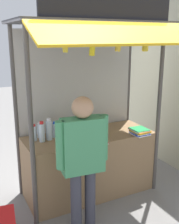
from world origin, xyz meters
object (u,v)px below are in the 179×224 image
water_bottle_center (55,130)px  banana_bunch_inner_right (92,50)px  water_bottle_mid_right (34,133)px  banana_bunch_leftmost (118,46)px  water_bottle_far_left (39,131)px  magazine_stack_far_right (97,141)px  water_bottle_left (87,120)px  vendor_person (83,154)px  banana_bunch_rightmost (145,45)px  water_bottle_rear_center (42,132)px  magazine_stack_mid_left (140,132)px  water_bottle_right (49,130)px  banana_bunch_inner_left (65,47)px

water_bottle_center → banana_bunch_inner_right: bearing=-65.2°
water_bottle_mid_right → banana_bunch_leftmost: bearing=-33.4°
water_bottle_far_left → magazine_stack_far_right: bearing=-39.1°
water_bottle_mid_right → water_bottle_far_left: size_ratio=1.08×
water_bottle_left → vendor_person: size_ratio=0.19×
water_bottle_center → banana_bunch_rightmost: bearing=-30.0°
magazine_stack_far_right → banana_bunch_leftmost: 1.29m
water_bottle_left → banana_bunch_leftmost: (0.05, -0.74, 1.13)m
water_bottle_rear_center → banana_bunch_rightmost: 1.79m
water_bottle_rear_center → magazine_stack_mid_left: 1.42m
water_bottle_left → banana_bunch_leftmost: bearing=-86.1°
water_bottle_right → vendor_person: size_ratio=0.18×
water_bottle_rear_center → magazine_stack_far_right: size_ratio=0.93×
banana_bunch_rightmost → banana_bunch_inner_right: size_ratio=0.89×
magazine_stack_mid_left → banana_bunch_leftmost: 1.36m
water_bottle_rear_center → banana_bunch_inner_left: bearing=-73.8°
banana_bunch_rightmost → banana_bunch_leftmost: (-0.42, 0.00, -0.00)m
banana_bunch_rightmost → banana_bunch_inner_left: bearing=-180.0°
water_bottle_left → banana_bunch_inner_right: banana_bunch_inner_right is taller
water_bottle_center → water_bottle_rear_center: bearing=-159.7°
banana_bunch_inner_left → banana_bunch_rightmost: (1.11, 0.00, -0.00)m
water_bottle_rear_center → banana_bunch_rightmost: banana_bunch_rightmost is taller
water_bottle_center → vendor_person: vendor_person is taller
water_bottle_rear_center → water_bottle_far_left: bearing=85.7°
water_bottle_rear_center → banana_bunch_inner_right: (0.49, -0.53, 1.10)m
water_bottle_right → banana_bunch_rightmost: banana_bunch_rightmost is taller
water_bottle_far_left → magazine_stack_mid_left: (1.36, -0.53, -0.06)m
banana_bunch_inner_right → banana_bunch_rightmost: bearing=0.1°
water_bottle_mid_right → vendor_person: bearing=-71.5°
water_bottle_mid_right → water_bottle_center: water_bottle_mid_right is taller
magazine_stack_mid_left → banana_bunch_inner_right: bearing=-169.2°
magazine_stack_mid_left → banana_bunch_inner_right: banana_bunch_inner_right is taller
magazine_stack_mid_left → banana_bunch_inner_left: size_ratio=1.15×
water_bottle_mid_right → water_bottle_center: (0.29, -0.00, -0.00)m
banana_bunch_inner_left → vendor_person: banana_bunch_inner_left is taller
water_bottle_center → magazine_stack_far_right: size_ratio=0.75×
magazine_stack_mid_left → banana_bunch_inner_right: 1.50m
vendor_person → water_bottle_left: bearing=67.0°
water_bottle_mid_right → magazine_stack_far_right: water_bottle_mid_right is taller
water_bottle_center → water_bottle_rear_center: (-0.21, -0.08, 0.03)m
water_bottle_far_left → magazine_stack_mid_left: water_bottle_far_left is taller
water_bottle_mid_right → vendor_person: vendor_person is taller
magazine_stack_far_right → banana_bunch_rightmost: 1.41m
water_bottle_mid_right → banana_bunch_inner_right: banana_bunch_inner_right is taller
water_bottle_center → vendor_person: bearing=-89.2°
banana_bunch_rightmost → banana_bunch_leftmost: size_ratio=1.04×
magazine_stack_mid_left → water_bottle_rear_center: bearing=165.1°
water_bottle_rear_center → banana_bunch_inner_left: 1.28m
water_bottle_far_left → banana_bunch_inner_left: 1.38m
magazine_stack_mid_left → banana_bunch_inner_right: (-0.88, -0.17, 1.20)m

